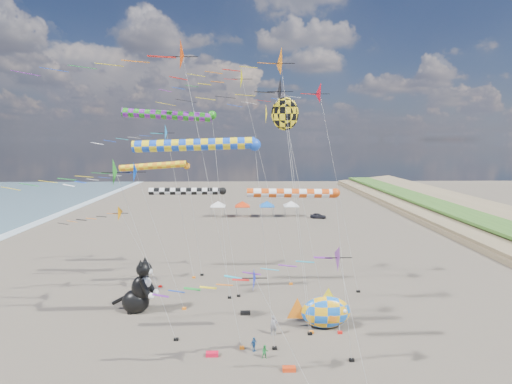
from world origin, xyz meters
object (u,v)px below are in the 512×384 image
at_px(child_green, 265,352).
at_px(child_blue, 254,344).
at_px(cat_inflatable, 138,285).
at_px(parked_car, 318,216).
at_px(fish_inflatable, 325,312).
at_px(person_adult, 274,325).

distance_m(child_green, child_blue, 1.31).
bearing_deg(cat_inflatable, parked_car, 73.23).
height_order(child_green, parked_car, parked_car).
xyz_separation_m(child_green, child_blue, (-0.79, 1.05, 0.03)).
relative_size(child_blue, parked_car, 0.34).
bearing_deg(cat_inflatable, fish_inflatable, -0.15).
relative_size(cat_inflatable, person_adult, 3.16).
bearing_deg(cat_inflatable, child_green, -23.79).
bearing_deg(child_green, cat_inflatable, 135.20).
xyz_separation_m(fish_inflatable, child_green, (-5.27, -4.55, -0.93)).
height_order(cat_inflatable, child_green, cat_inflatable).
distance_m(person_adult, child_blue, 2.99).
relative_size(child_green, parked_car, 0.32).
relative_size(person_adult, child_green, 1.58).
height_order(cat_inflatable, parked_car, cat_inflatable).
xyz_separation_m(fish_inflatable, child_blue, (-6.06, -3.50, -0.89)).
xyz_separation_m(cat_inflatable, child_blue, (10.46, -7.32, -2.02)).
relative_size(cat_inflatable, child_blue, 4.71).
bearing_deg(person_adult, fish_inflatable, 4.91).
bearing_deg(child_blue, cat_inflatable, 102.45).
distance_m(fish_inflatable, child_blue, 7.06).
bearing_deg(child_blue, person_adult, 13.41).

